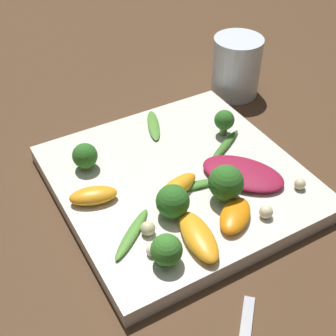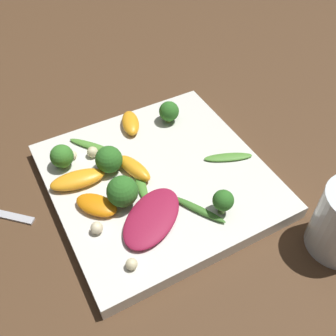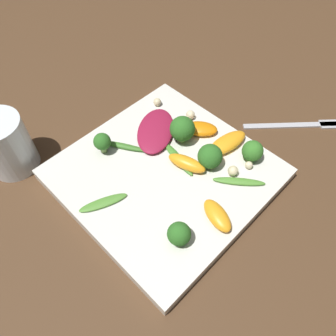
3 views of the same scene
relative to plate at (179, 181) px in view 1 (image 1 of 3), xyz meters
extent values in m
plane|color=#4C331E|center=(0.00, 0.00, -0.01)|extent=(2.40, 2.40, 0.00)
cube|color=silver|center=(0.00, 0.00, 0.00)|extent=(0.30, 0.30, 0.02)
cylinder|color=white|center=(-0.20, -0.16, 0.04)|extent=(0.08, 0.08, 0.10)
ellipsoid|color=maroon|center=(-0.07, 0.04, 0.02)|extent=(0.11, 0.12, 0.01)
ellipsoid|color=orange|center=(-0.02, 0.10, 0.02)|extent=(0.07, 0.06, 0.02)
ellipsoid|color=orange|center=(0.11, -0.01, 0.02)|extent=(0.06, 0.04, 0.02)
ellipsoid|color=orange|center=(0.04, 0.11, 0.02)|extent=(0.04, 0.08, 0.02)
ellipsoid|color=orange|center=(0.02, 0.03, 0.02)|extent=(0.07, 0.04, 0.02)
cylinder|color=#84AD5B|center=(-0.03, 0.07, 0.02)|extent=(0.01, 0.01, 0.02)
sphere|color=#2D6B23|center=(-0.03, 0.07, 0.04)|extent=(0.04, 0.04, 0.04)
cylinder|color=#7A9E51|center=(0.08, 0.11, 0.02)|extent=(0.01, 0.01, 0.01)
sphere|color=#387A28|center=(0.08, 0.11, 0.03)|extent=(0.03, 0.03, 0.03)
cylinder|color=#84AD5B|center=(0.04, 0.06, 0.02)|extent=(0.01, 0.01, 0.01)
sphere|color=#2D6B23|center=(0.04, 0.06, 0.03)|extent=(0.04, 0.04, 0.04)
cylinder|color=#7A9E51|center=(0.10, -0.07, 0.02)|extent=(0.01, 0.01, 0.01)
sphere|color=#2D6B23|center=(0.10, -0.07, 0.03)|extent=(0.03, 0.03, 0.03)
cylinder|color=#7A9E51|center=(-0.10, -0.04, 0.02)|extent=(0.01, 0.01, 0.02)
sphere|color=#2D6B23|center=(-0.10, -0.04, 0.04)|extent=(0.03, 0.03, 0.03)
ellipsoid|color=#518E33|center=(-0.02, -0.11, 0.01)|extent=(0.04, 0.07, 0.01)
ellipsoid|color=#3D7528|center=(-0.08, -0.02, 0.01)|extent=(0.08, 0.05, 0.01)
ellipsoid|color=#47842D|center=(0.00, 0.03, 0.01)|extent=(0.08, 0.03, 0.01)
ellipsoid|color=#518E33|center=(0.10, 0.06, 0.01)|extent=(0.07, 0.06, 0.01)
sphere|color=beige|center=(0.09, 0.10, 0.02)|extent=(0.01, 0.01, 0.01)
sphere|color=beige|center=(0.08, 0.07, 0.02)|extent=(0.02, 0.02, 0.02)
sphere|color=beige|center=(-0.05, 0.11, 0.02)|extent=(0.02, 0.02, 0.02)
sphere|color=beige|center=(-0.12, 0.10, 0.02)|extent=(0.01, 0.01, 0.01)
camera|label=1|loc=(0.23, 0.38, 0.41)|focal=50.00mm
camera|label=2|loc=(-0.34, 0.17, 0.43)|focal=42.00mm
camera|label=3|loc=(0.22, -0.21, 0.43)|focal=35.00mm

